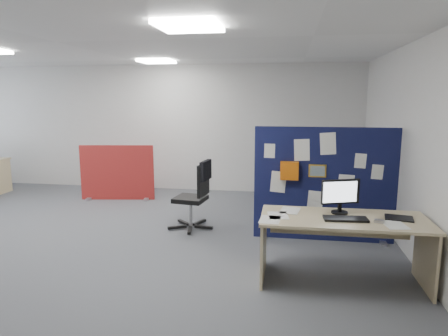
# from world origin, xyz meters

# --- Properties ---
(floor) EXTENTS (9.00, 9.00, 0.00)m
(floor) POSITION_xyz_m (0.00, 0.00, 0.00)
(floor) COLOR #54575C
(floor) RESTS_ON ground
(ceiling) EXTENTS (9.00, 7.00, 0.02)m
(ceiling) POSITION_xyz_m (0.00, 0.00, 2.70)
(ceiling) COLOR white
(ceiling) RESTS_ON wall_back
(wall_back) EXTENTS (9.00, 0.02, 2.70)m
(wall_back) POSITION_xyz_m (0.00, 3.50, 1.35)
(wall_back) COLOR silver
(wall_back) RESTS_ON floor
(wall_right) EXTENTS (0.02, 7.00, 2.70)m
(wall_right) POSITION_xyz_m (4.50, 0.00, 1.35)
(wall_right) COLOR silver
(wall_right) RESTS_ON floor
(ceiling_lights) EXTENTS (4.10, 4.10, 0.04)m
(ceiling_lights) POSITION_xyz_m (0.33, 0.67, 2.67)
(ceiling_lights) COLOR white
(ceiling_lights) RESTS_ON ceiling
(navy_divider) EXTENTS (1.94, 0.30, 1.60)m
(navy_divider) POSITION_xyz_m (3.46, 0.69, 0.80)
(navy_divider) COLOR black
(navy_divider) RESTS_ON floor
(main_desk) EXTENTS (1.76, 0.78, 0.73)m
(main_desk) POSITION_xyz_m (3.58, -0.60, 0.56)
(main_desk) COLOR #CCB583
(main_desk) RESTS_ON floor
(monitor_main) EXTENTS (0.42, 0.18, 0.38)m
(monitor_main) POSITION_xyz_m (3.55, -0.48, 0.94)
(monitor_main) COLOR black
(monitor_main) RESTS_ON main_desk
(keyboard) EXTENTS (0.46, 0.20, 0.02)m
(keyboard) POSITION_xyz_m (3.58, -0.72, 0.74)
(keyboard) COLOR black
(keyboard) RESTS_ON main_desk
(mouse) EXTENTS (0.11, 0.09, 0.03)m
(mouse) POSITION_xyz_m (3.92, -0.76, 0.74)
(mouse) COLOR #A5A4A9
(mouse) RESTS_ON main_desk
(paper_tray) EXTENTS (0.32, 0.27, 0.01)m
(paper_tray) POSITION_xyz_m (4.15, -0.59, 0.74)
(paper_tray) COLOR black
(paper_tray) RESTS_ON main_desk
(red_divider) EXTENTS (1.44, 0.30, 1.08)m
(red_divider) POSITION_xyz_m (-0.35, 2.41, 0.53)
(red_divider) COLOR maroon
(red_divider) RESTS_ON floor
(office_chair) EXTENTS (0.69, 0.69, 1.05)m
(office_chair) POSITION_xyz_m (1.62, 0.87, 0.60)
(office_chair) COLOR black
(office_chair) RESTS_ON floor
(desk_papers) EXTENTS (1.49, 0.71, 0.00)m
(desk_papers) POSITION_xyz_m (3.19, -0.70, 0.73)
(desk_papers) COLOR white
(desk_papers) RESTS_ON main_desk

